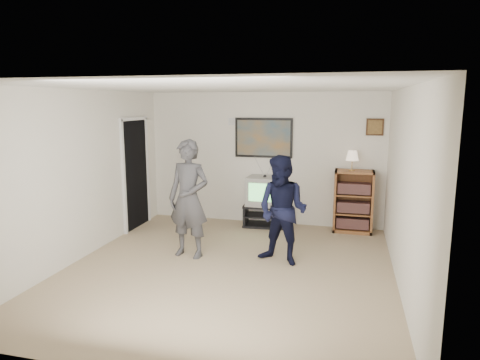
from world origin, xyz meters
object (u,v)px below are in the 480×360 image
at_px(crt_television, 265,191).
at_px(bookshelf, 353,201).
at_px(media_stand, 266,215).
at_px(person_tall, 189,199).
at_px(person_short, 282,210).

xyz_separation_m(crt_television, bookshelf, (1.61, 0.05, -0.12)).
distance_m(media_stand, person_tall, 2.14).
bearing_deg(media_stand, bookshelf, -2.00).
height_order(bookshelf, person_short, person_short).
relative_size(media_stand, person_short, 0.54).
height_order(media_stand, person_tall, person_tall).
height_order(crt_television, person_tall, person_tall).
relative_size(bookshelf, person_tall, 0.63).
bearing_deg(bookshelf, media_stand, -178.19).
bearing_deg(person_tall, crt_television, 75.22).
bearing_deg(media_stand, crt_television, 176.19).
relative_size(media_stand, person_tall, 0.48).
relative_size(media_stand, bookshelf, 0.76).
distance_m(crt_television, person_short, 1.90).
distance_m(bookshelf, person_tall, 3.08).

